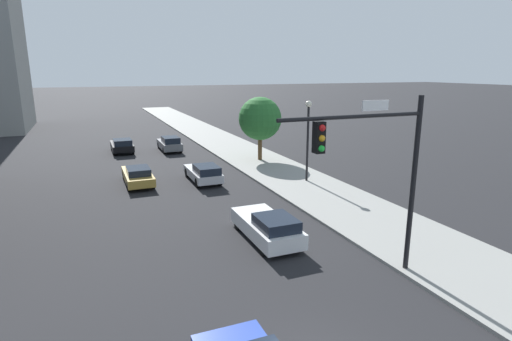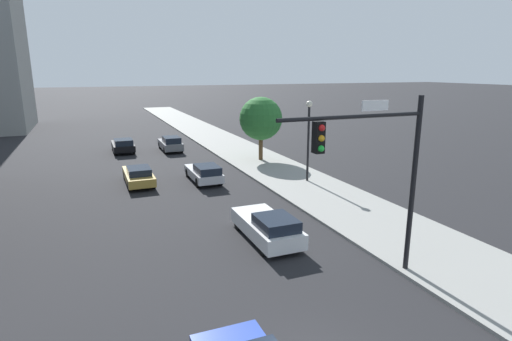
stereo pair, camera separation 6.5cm
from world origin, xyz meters
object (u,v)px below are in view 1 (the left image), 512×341
object	(u,v)px
car_black	(122,145)
car_gray	(170,144)
car_white	(268,227)
street_lamp	(308,129)
street_tree	(260,119)
traffic_light_pole	(377,158)
car_gold	(138,175)
car_silver	(204,173)

from	to	relation	value
car_black	car_gray	world-z (taller)	car_gray
car_white	street_lamp	bearing A→B (deg)	50.96
car_white	street_tree	bearing A→B (deg)	68.18
street_lamp	car_black	bearing A→B (deg)	124.24
traffic_light_pole	street_tree	xyz separation A→B (m)	(4.39, 20.93, -1.06)
car_black	car_white	size ratio (longest dim) A/B	0.91
traffic_light_pole	street_lamp	world-z (taller)	traffic_light_pole
car_gray	car_white	size ratio (longest dim) A/B	0.91
traffic_light_pole	car_black	size ratio (longest dim) A/B	1.58
street_tree	car_gray	world-z (taller)	street_tree
traffic_light_pole	car_gold	xyz separation A→B (m)	(-6.46, 17.32, -4.14)
car_black	car_gray	size ratio (longest dim) A/B	1.00
car_gold	car_white	bearing A→B (deg)	-70.49
car_gray	car_gold	xyz separation A→B (m)	(-4.42, -11.23, -0.10)
car_gray	street_lamp	bearing A→B (deg)	-66.29
car_gray	car_silver	size ratio (longest dim) A/B	0.98
traffic_light_pole	car_white	bearing A→B (deg)	112.86
street_tree	car_white	distance (m)	17.58
traffic_light_pole	car_silver	xyz separation A→B (m)	(-2.05, 16.05, -4.09)
traffic_light_pole	car_silver	world-z (taller)	traffic_light_pole
street_tree	car_gold	xyz separation A→B (m)	(-10.85, -3.61, -3.09)
car_black	car_gold	bearing A→B (deg)	-90.00
car_gray	car_white	xyz separation A→B (m)	(-0.00, -23.70, -0.04)
street_lamp	car_silver	bearing A→B (deg)	156.92
traffic_light_pole	car_black	distance (m)	30.56
street_lamp	car_gray	world-z (taller)	street_lamp
traffic_light_pole	car_silver	distance (m)	16.69
street_lamp	car_silver	xyz separation A→B (m)	(-6.75, 2.88, -3.16)
traffic_light_pole	car_gray	distance (m)	28.91
car_black	car_gold	size ratio (longest dim) A/B	0.91
traffic_light_pole	car_black	xyz separation A→B (m)	(-6.46, 29.59, -4.07)
traffic_light_pole	street_tree	size ratio (longest dim) A/B	1.25
street_tree	car_white	world-z (taller)	street_tree
traffic_light_pole	car_gray	bearing A→B (deg)	94.10
street_tree	car_gray	distance (m)	10.41
car_gold	car_silver	size ratio (longest dim) A/B	1.08
street_lamp	street_tree	size ratio (longest dim) A/B	1.03
car_black	car_gold	distance (m)	12.27
car_gold	car_silver	world-z (taller)	car_silver
traffic_light_pole	car_white	world-z (taller)	traffic_light_pole
car_black	car_gray	bearing A→B (deg)	-13.26
street_tree	car_silver	size ratio (longest dim) A/B	1.24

